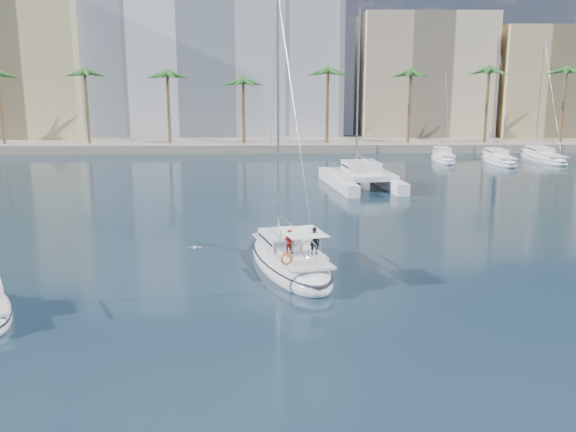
{
  "coord_description": "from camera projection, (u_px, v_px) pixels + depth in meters",
  "views": [
    {
      "loc": [
        -1.84,
        -34.72,
        11.46
      ],
      "look_at": [
        -1.03,
        1.5,
        3.16
      ],
      "focal_mm": 40.0,
      "sensor_mm": 36.0,
      "label": 1
    }
  ],
  "objects": [
    {
      "name": "building_modern",
      "position": [
        211.0,
        53.0,
        104.19
      ],
      "size": [
        42.0,
        16.0,
        28.0
      ],
      "primitive_type": "cube",
      "color": "white",
      "rests_on": "ground"
    },
    {
      "name": "building_tan_left",
      "position": [
        17.0,
        72.0,
        100.31
      ],
      "size": [
        22.0,
        14.0,
        22.0
      ],
      "primitive_type": "cube",
      "color": "tan",
      "rests_on": "ground"
    },
    {
      "name": "moored_yacht_b",
      "position": [
        498.0,
        163.0,
        80.86
      ],
      "size": [
        3.32,
        10.83,
        13.72
      ],
      "primitive_type": null,
      "rotation": [
        0.0,
        0.0,
        -0.02
      ],
      "color": "white",
      "rests_on": "ground"
    },
    {
      "name": "ground",
      "position": [
        307.0,
        276.0,
        36.43
      ],
      "size": [
        160.0,
        160.0,
        0.0
      ],
      "primitive_type": "plane",
      "color": "black",
      "rests_on": "ground"
    },
    {
      "name": "moored_yacht_a",
      "position": [
        443.0,
        160.0,
        82.67
      ],
      "size": [
        3.37,
        9.52,
        11.9
      ],
      "primitive_type": null,
      "rotation": [
        0.0,
        0.0,
        -0.07
      ],
      "color": "white",
      "rests_on": "ground"
    },
    {
      "name": "quay",
      "position": [
        286.0,
        144.0,
        95.75
      ],
      "size": [
        120.0,
        14.0,
        1.2
      ],
      "primitive_type": "cube",
      "color": "gray",
      "rests_on": "ground"
    },
    {
      "name": "building_beige",
      "position": [
        422.0,
        79.0,
        102.9
      ],
      "size": [
        20.0,
        14.0,
        20.0
      ],
      "primitive_type": "cube",
      "color": "beige",
      "rests_on": "ground"
    },
    {
      "name": "main_sloop",
      "position": [
        290.0,
        260.0,
        37.63
      ],
      "size": [
        6.48,
        11.75,
        16.63
      ],
      "rotation": [
        0.0,
        0.0,
        0.28
      ],
      "color": "white",
      "rests_on": "ground"
    },
    {
      "name": "building_tan_right",
      "position": [
        550.0,
        85.0,
        101.6
      ],
      "size": [
        18.0,
        12.0,
        18.0
      ],
      "primitive_type": "cube",
      "color": "tan",
      "rests_on": "ground"
    },
    {
      "name": "palm_centre",
      "position": [
        287.0,
        78.0,
        89.69
      ],
      "size": [
        3.6,
        3.6,
        12.3
      ],
      "color": "brown",
      "rests_on": "ground"
    },
    {
      "name": "catamaran",
      "position": [
        361.0,
        175.0,
        64.13
      ],
      "size": [
        7.73,
        12.7,
        17.4
      ],
      "rotation": [
        0.0,
        0.0,
        0.15
      ],
      "color": "white",
      "rests_on": "ground"
    },
    {
      "name": "seagull",
      "position": [
        195.0,
        247.0,
        38.72
      ],
      "size": [
        0.93,
        0.4,
        0.17
      ],
      "color": "silver",
      "rests_on": "ground"
    },
    {
      "name": "moored_yacht_c",
      "position": [
        543.0,
        160.0,
        82.95
      ],
      "size": [
        3.98,
        12.33,
        15.54
      ],
      "primitive_type": null,
      "rotation": [
        0.0,
        0.0,
        0.03
      ],
      "color": "white",
      "rests_on": "ground"
    },
    {
      "name": "palm_left",
      "position": [
        42.0,
        78.0,
        88.95
      ],
      "size": [
        3.6,
        3.6,
        12.3
      ],
      "color": "brown",
      "rests_on": "ground"
    },
    {
      "name": "palm_right",
      "position": [
        527.0,
        78.0,
        90.43
      ],
      "size": [
        3.6,
        3.6,
        12.3
      ],
      "color": "brown",
      "rests_on": "ground"
    }
  ]
}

